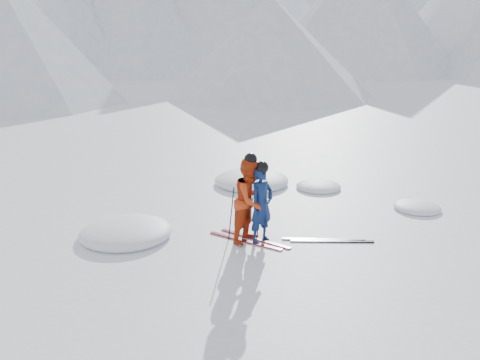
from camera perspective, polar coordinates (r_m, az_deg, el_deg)
ground at (r=11.87m, az=9.65°, el=-4.27°), size 160.00×160.00×0.00m
mountain_range at (r=45.66m, az=-15.27°, el=18.94°), size 106.15×62.94×15.53m
skier_blue at (r=10.17m, az=2.44°, el=-2.82°), size 0.65×0.51×1.59m
skier_red at (r=10.20m, az=1.17°, el=-2.31°), size 1.04×0.95×1.74m
pole_blue_left at (r=10.23m, az=0.55°, el=-4.27°), size 0.11×0.08×1.06m
pole_blue_right at (r=10.59m, az=2.81°, el=-3.57°), size 0.11×0.07×1.06m
pole_red_left at (r=10.35m, az=-0.98°, el=-3.73°), size 0.12×0.09×1.16m
pole_red_right at (r=10.57m, az=2.11°, el=-3.31°), size 0.12×0.08×1.16m
ski_worn_left at (r=10.44m, az=0.58°, el=-6.87°), size 0.83×1.56×0.03m
ski_worn_right at (r=10.56m, az=1.70°, el=-6.60°), size 0.73×1.61×0.03m
ski_loose_a at (r=10.65m, az=9.36°, el=-6.63°), size 1.45×1.04×0.03m
ski_loose_b at (r=10.60m, az=10.30°, el=-6.77°), size 1.48×0.99×0.03m
snow_lumps at (r=12.83m, az=-0.95°, el=-2.48°), size 8.12×5.51×0.46m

